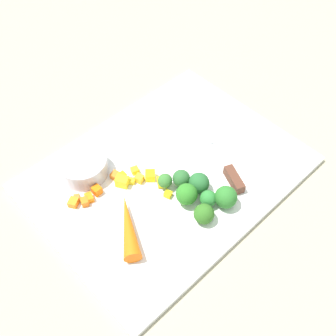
% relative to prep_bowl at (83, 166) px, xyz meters
% --- Properties ---
extents(ground_plane, '(4.00, 4.00, 0.00)m').
position_rel_prep_bowl_xyz_m(ground_plane, '(0.12, -0.11, -0.03)').
color(ground_plane, tan).
extents(cutting_board, '(0.52, 0.39, 0.01)m').
position_rel_prep_bowl_xyz_m(cutting_board, '(0.12, -0.11, -0.03)').
color(cutting_board, white).
rests_on(cutting_board, ground_plane).
extents(prep_bowl, '(0.10, 0.10, 0.04)m').
position_rel_prep_bowl_xyz_m(prep_bowl, '(0.00, 0.00, 0.00)').
color(prep_bowl, '#BDB8C3').
rests_on(prep_bowl, cutting_board).
extents(chef_knife, '(0.13, 0.28, 0.02)m').
position_rel_prep_bowl_xyz_m(chef_knife, '(0.22, -0.16, -0.01)').
color(chef_knife, silver).
rests_on(chef_knife, cutting_board).
extents(whole_carrot, '(0.10, 0.12, 0.03)m').
position_rel_prep_bowl_xyz_m(whole_carrot, '(-0.02, -0.16, -0.00)').
color(whole_carrot, orange).
rests_on(whole_carrot, cutting_board).
extents(carrot_dice_0, '(0.02, 0.02, 0.02)m').
position_rel_prep_bowl_xyz_m(carrot_dice_0, '(-0.01, -0.06, -0.01)').
color(carrot_dice_0, orange).
rests_on(carrot_dice_0, cutting_board).
extents(carrot_dice_1, '(0.02, 0.02, 0.01)m').
position_rel_prep_bowl_xyz_m(carrot_dice_1, '(-0.06, -0.05, -0.01)').
color(carrot_dice_1, orange).
rests_on(carrot_dice_1, cutting_board).
extents(carrot_dice_2, '(0.02, 0.02, 0.01)m').
position_rel_prep_bowl_xyz_m(carrot_dice_2, '(-0.03, -0.06, -0.01)').
color(carrot_dice_2, orange).
rests_on(carrot_dice_2, cutting_board).
extents(carrot_dice_3, '(0.02, 0.02, 0.01)m').
position_rel_prep_bowl_xyz_m(carrot_dice_3, '(-0.04, -0.06, -0.01)').
color(carrot_dice_3, orange).
rests_on(carrot_dice_3, cutting_board).
extents(carrot_dice_4, '(0.02, 0.02, 0.01)m').
position_rel_prep_bowl_xyz_m(carrot_dice_4, '(0.04, -0.05, -0.01)').
color(carrot_dice_4, orange).
rests_on(carrot_dice_4, cutting_board).
extents(carrot_dice_5, '(0.02, 0.02, 0.01)m').
position_rel_prep_bowl_xyz_m(carrot_dice_5, '(-0.05, -0.04, -0.01)').
color(carrot_dice_5, orange).
rests_on(carrot_dice_5, cutting_board).
extents(carrot_dice_6, '(0.02, 0.02, 0.01)m').
position_rel_prep_bowl_xyz_m(carrot_dice_6, '(0.04, -0.07, -0.01)').
color(carrot_dice_6, orange).
rests_on(carrot_dice_6, cutting_board).
extents(pepper_dice_0, '(0.01, 0.01, 0.01)m').
position_rel_prep_bowl_xyz_m(pepper_dice_0, '(0.05, -0.06, -0.01)').
color(pepper_dice_0, yellow).
rests_on(pepper_dice_0, cutting_board).
extents(pepper_dice_1, '(0.03, 0.03, 0.02)m').
position_rel_prep_bowl_xyz_m(pepper_dice_1, '(0.09, -0.13, -0.01)').
color(pepper_dice_1, yellow).
rests_on(pepper_dice_1, cutting_board).
extents(pepper_dice_2, '(0.03, 0.03, 0.02)m').
position_rel_prep_bowl_xyz_m(pepper_dice_2, '(0.09, -0.10, -0.01)').
color(pepper_dice_2, yellow).
rests_on(pepper_dice_2, cutting_board).
extents(pepper_dice_3, '(0.03, 0.03, 0.02)m').
position_rel_prep_bowl_xyz_m(pepper_dice_3, '(0.04, -0.08, -0.01)').
color(pepper_dice_3, yellow).
rests_on(pepper_dice_3, cutting_board).
extents(pepper_dice_4, '(0.02, 0.02, 0.01)m').
position_rel_prep_bowl_xyz_m(pepper_dice_4, '(0.07, -0.07, -0.01)').
color(pepper_dice_4, yellow).
rests_on(pepper_dice_4, cutting_board).
extents(pepper_dice_5, '(0.02, 0.02, 0.02)m').
position_rel_prep_bowl_xyz_m(pepper_dice_5, '(0.07, -0.09, -0.01)').
color(pepper_dice_5, yellow).
rests_on(pepper_dice_5, cutting_board).
extents(pepper_dice_6, '(0.02, 0.02, 0.01)m').
position_rel_prep_bowl_xyz_m(pepper_dice_6, '(0.08, -0.16, -0.01)').
color(pepper_dice_6, yellow).
rests_on(pepper_dice_6, cutting_board).
extents(pepper_dice_7, '(0.02, 0.02, 0.01)m').
position_rel_prep_bowl_xyz_m(pepper_dice_7, '(0.05, -0.08, -0.01)').
color(pepper_dice_7, yellow).
rests_on(pepper_dice_7, cutting_board).
extents(broccoli_floret_0, '(0.04, 0.04, 0.04)m').
position_rel_prep_bowl_xyz_m(broccoli_floret_0, '(0.13, -0.19, 0.00)').
color(broccoli_floret_0, '#8DAE66').
rests_on(broccoli_floret_0, cutting_board).
extents(broccoli_floret_1, '(0.03, 0.03, 0.03)m').
position_rel_prep_bowl_xyz_m(broccoli_floret_1, '(0.09, -0.14, 0.00)').
color(broccoli_floret_1, '#92AB60').
rests_on(broccoli_floret_1, cutting_board).
extents(broccoli_floret_2, '(0.03, 0.03, 0.03)m').
position_rel_prep_bowl_xyz_m(broccoli_floret_2, '(0.13, -0.22, -0.00)').
color(broccoli_floret_2, '#85AE66').
rests_on(broccoli_floret_2, cutting_board).
extents(broccoli_floret_3, '(0.03, 0.03, 0.04)m').
position_rel_prep_bowl_xyz_m(broccoli_floret_3, '(0.12, -0.16, 0.00)').
color(broccoli_floret_3, '#81B662').
rests_on(broccoli_floret_3, cutting_board).
extents(broccoli_floret_4, '(0.04, 0.04, 0.05)m').
position_rel_prep_bowl_xyz_m(broccoli_floret_4, '(0.10, -0.19, 0.01)').
color(broccoli_floret_4, '#91C35C').
rests_on(broccoli_floret_4, cutting_board).
extents(broccoli_floret_5, '(0.04, 0.04, 0.04)m').
position_rel_prep_bowl_xyz_m(broccoli_floret_5, '(0.09, -0.24, -0.00)').
color(broccoli_floret_5, '#80B265').
rests_on(broccoli_floret_5, cutting_board).
extents(broccoli_floret_6, '(0.04, 0.04, 0.04)m').
position_rel_prep_bowl_xyz_m(broccoli_floret_6, '(0.15, -0.24, 0.00)').
color(broccoli_floret_6, '#96B96A').
rests_on(broccoli_floret_6, cutting_board).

